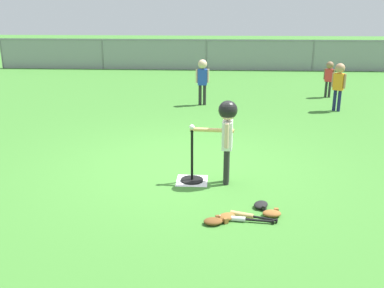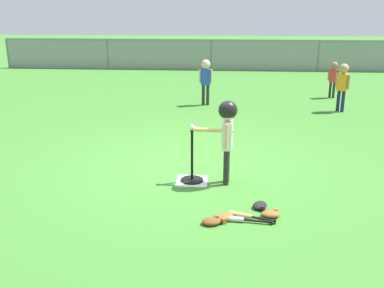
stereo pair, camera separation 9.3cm
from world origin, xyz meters
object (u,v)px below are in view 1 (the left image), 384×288
(glove_near_bats, at_px, (272,213))
(glove_by_plate, at_px, (213,221))
(spare_bat_silver, at_px, (237,219))
(spare_bat_wood, at_px, (247,215))
(batter_child, at_px, (227,125))
(fielder_deep_left, at_px, (202,76))
(batting_tee, at_px, (192,173))
(glove_tossed_aside, at_px, (227,217))
(baseball_on_tee, at_px, (192,127))
(fielder_near_left, at_px, (339,81))
(glove_outfield_drop, at_px, (261,205))
(fielder_deep_right, at_px, (329,74))

(glove_near_bats, bearing_deg, glove_by_plate, -160.91)
(spare_bat_silver, xyz_separation_m, glove_near_bats, (0.41, 0.15, 0.01))
(spare_bat_silver, height_order, spare_bat_wood, same)
(batter_child, xyz_separation_m, glove_near_bats, (0.54, -0.99, -0.80))
(fielder_deep_left, bearing_deg, spare_bat_wood, -82.86)
(batting_tee, height_order, glove_tossed_aside, batting_tee)
(batting_tee, bearing_deg, spare_bat_silver, -63.15)
(baseball_on_tee, height_order, fielder_near_left, fielder_near_left)
(spare_bat_silver, distance_m, glove_by_plate, 0.29)
(spare_bat_silver, bearing_deg, fielder_near_left, 66.06)
(fielder_deep_left, xyz_separation_m, glove_outfield_drop, (0.95, -5.77, -0.69))
(batter_child, bearing_deg, glove_outfield_drop, -60.83)
(spare_bat_silver, relative_size, glove_near_bats, 2.84)
(fielder_near_left, xyz_separation_m, glove_near_bats, (-2.11, -5.53, -0.68))
(batter_child, bearing_deg, glove_near_bats, -61.51)
(baseball_on_tee, height_order, spare_bat_silver, baseball_on_tee)
(batting_tee, bearing_deg, baseball_on_tee, 0.00)
(glove_near_bats, bearing_deg, glove_tossed_aside, -166.79)
(fielder_near_left, distance_m, glove_outfield_drop, 5.79)
(fielder_deep_right, bearing_deg, batting_tee, -118.25)
(glove_by_plate, bearing_deg, fielder_deep_left, 93.39)
(batting_tee, relative_size, fielder_deep_left, 0.67)
(fielder_near_left, bearing_deg, batter_child, -120.24)
(glove_outfield_drop, bearing_deg, batting_tee, 138.29)
(spare_bat_silver, relative_size, spare_bat_wood, 1.19)
(fielder_deep_left, bearing_deg, spare_bat_silver, -84.01)
(batter_child, relative_size, fielder_deep_left, 1.05)
(batter_child, distance_m, glove_outfield_drop, 1.19)
(fielder_deep_left, bearing_deg, fielder_near_left, -8.42)
(fielder_deep_left, distance_m, spare_bat_wood, 6.14)
(fielder_deep_left, height_order, glove_near_bats, fielder_deep_left)
(baseball_on_tee, xyz_separation_m, glove_tossed_aside, (0.47, -1.15, -0.76))
(baseball_on_tee, bearing_deg, fielder_deep_right, 61.75)
(baseball_on_tee, height_order, glove_tossed_aside, baseball_on_tee)
(spare_bat_silver, xyz_separation_m, spare_bat_wood, (0.11, 0.09, -0.00))
(fielder_near_left, xyz_separation_m, spare_bat_silver, (-2.52, -5.68, -0.69))
(fielder_near_left, relative_size, spare_bat_wood, 2.04)
(glove_outfield_drop, bearing_deg, spare_bat_wood, -123.48)
(batter_child, distance_m, glove_tossed_aside, 1.37)
(spare_bat_silver, relative_size, glove_by_plate, 2.64)
(fielder_near_left, bearing_deg, spare_bat_wood, -113.31)
(baseball_on_tee, distance_m, spare_bat_wood, 1.51)
(baseball_on_tee, height_order, fielder_deep_left, fielder_deep_left)
(fielder_deep_left, relative_size, spare_bat_wood, 2.05)
(fielder_deep_left, relative_size, glove_outfield_drop, 4.17)
(fielder_near_left, height_order, glove_tossed_aside, fielder_near_left)
(batting_tee, height_order, glove_by_plate, batting_tee)
(glove_by_plate, distance_m, glove_tossed_aside, 0.19)
(glove_by_plate, bearing_deg, fielder_deep_right, 68.12)
(batting_tee, xyz_separation_m, glove_tossed_aside, (0.47, -1.15, -0.09))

